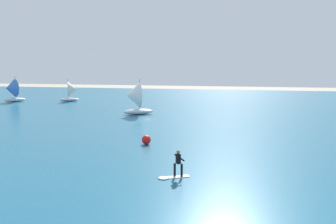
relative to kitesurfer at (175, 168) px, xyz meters
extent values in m
cube|color=#1E607F|center=(-1.35, 31.80, -0.65)|extent=(160.00, 90.00, 0.10)
cube|color=white|center=(0.17, 0.09, -0.58)|extent=(1.43, 1.08, 0.05)
cylinder|color=black|center=(-0.05, 0.11, -0.15)|extent=(0.14, 0.14, 0.80)
cylinder|color=black|center=(0.38, 0.08, -0.15)|extent=(0.14, 0.14, 0.80)
cube|color=black|center=(0.17, 0.09, 0.55)|extent=(0.37, 0.42, 0.60)
sphere|color=#9E7051|center=(0.17, 0.09, 0.96)|extent=(0.22, 0.22, 0.22)
cylinder|color=black|center=(0.13, 0.33, 0.60)|extent=(0.48, 0.33, 0.39)
cylinder|color=black|center=(0.34, -0.06, 0.60)|extent=(0.48, 0.33, 0.39)
ellipsoid|color=white|center=(-0.66, -0.38, -0.56)|extent=(0.87, 0.91, 0.08)
ellipsoid|color=silver|center=(-36.17, 38.78, -0.25)|extent=(3.16, 3.81, 0.70)
cylinder|color=silver|center=(-36.07, 38.93, 1.97)|extent=(0.12, 0.12, 3.74)
cone|color=#3F72CC|center=(-36.53, 38.25, 1.78)|extent=(3.52, 3.12, 3.14)
ellipsoid|color=silver|center=(-10.30, 27.12, -0.23)|extent=(4.16, 3.09, 0.75)
cylinder|color=silver|center=(-10.14, 27.21, 2.13)|extent=(0.12, 0.12, 3.98)
cone|color=white|center=(-10.91, 26.80, 1.94)|extent=(3.11, 3.77, 3.34)
ellipsoid|color=silver|center=(-27.23, 41.45, -0.29)|extent=(3.49, 2.38, 0.62)
cylinder|color=silver|center=(-27.37, 41.39, 1.68)|extent=(0.10, 0.10, 3.31)
cone|color=silver|center=(-26.71, 41.68, 1.51)|extent=(2.45, 3.13, 2.78)
sphere|color=red|center=(-4.25, 8.94, -0.22)|extent=(0.77, 0.77, 0.77)
camera|label=1|loc=(4.46, -22.68, 6.31)|focal=42.29mm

